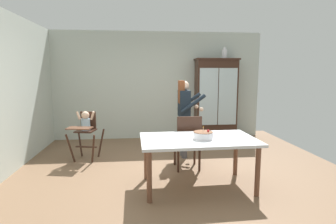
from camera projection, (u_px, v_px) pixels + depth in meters
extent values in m
plane|color=brown|center=(169.00, 174.00, 4.50)|extent=(6.24, 6.24, 0.00)
cube|color=beige|center=(158.00, 86.00, 6.90)|extent=(5.32, 0.06, 2.70)
cube|color=#382116|center=(216.00, 100.00, 6.85)|extent=(1.02, 0.42, 1.99)
cube|color=#382116|center=(217.00, 59.00, 6.70)|extent=(1.08, 0.48, 0.04)
cube|color=silver|center=(209.00, 97.00, 6.59)|extent=(0.46, 0.01, 1.39)
cube|color=silver|center=(228.00, 97.00, 6.64)|extent=(0.46, 0.01, 1.39)
cube|color=#382116|center=(216.00, 96.00, 6.83)|extent=(0.94, 0.36, 0.02)
cylinder|color=white|center=(224.00, 54.00, 6.70)|extent=(0.13, 0.13, 0.22)
cylinder|color=white|center=(225.00, 48.00, 6.68)|extent=(0.07, 0.07, 0.05)
cylinder|color=#382116|center=(70.00, 148.00, 5.05)|extent=(0.16, 0.12, 0.56)
cylinder|color=#382116|center=(93.00, 149.00, 5.01)|extent=(0.12, 0.16, 0.56)
cylinder|color=#382116|center=(80.00, 142.00, 5.48)|extent=(0.12, 0.16, 0.56)
cylinder|color=#382116|center=(101.00, 143.00, 5.44)|extent=(0.16, 0.12, 0.56)
cube|color=#382116|center=(86.00, 147.00, 5.25)|extent=(0.42, 0.12, 0.02)
cube|color=#382116|center=(86.00, 131.00, 5.20)|extent=(0.40, 0.40, 0.02)
cube|color=#382116|center=(88.00, 120.00, 5.33)|extent=(0.31, 0.09, 0.34)
cube|color=brown|center=(80.00, 128.00, 4.92)|extent=(0.48, 0.32, 0.02)
cylinder|color=#9EBCD1|center=(86.00, 124.00, 5.21)|extent=(0.17, 0.17, 0.22)
sphere|color=beige|center=(85.00, 115.00, 5.18)|extent=(0.15, 0.15, 0.15)
cylinder|color=beige|center=(78.00, 115.00, 5.20)|extent=(0.10, 0.06, 0.17)
cylinder|color=beige|center=(92.00, 116.00, 5.17)|extent=(0.10, 0.06, 0.17)
cylinder|color=#47474C|center=(184.00, 138.00, 5.31)|extent=(0.11, 0.11, 0.82)
cylinder|color=#47474C|center=(183.00, 136.00, 5.48)|extent=(0.11, 0.11, 0.82)
cube|color=#19232D|center=(184.00, 104.00, 5.30)|extent=(0.21, 0.36, 0.52)
cube|color=white|center=(189.00, 103.00, 5.31)|extent=(0.01, 0.06, 0.49)
sphere|color=beige|center=(184.00, 86.00, 5.25)|extent=(0.19, 0.19, 0.19)
cube|color=brown|center=(181.00, 92.00, 5.26)|extent=(0.10, 0.20, 0.44)
cylinder|color=#19232D|center=(193.00, 104.00, 5.12)|extent=(0.49, 0.08, 0.37)
sphere|color=beige|center=(201.00, 109.00, 5.15)|extent=(0.08, 0.08, 0.08)
cylinder|color=#19232D|center=(189.00, 102.00, 5.51)|extent=(0.49, 0.08, 0.37)
sphere|color=beige|center=(197.00, 107.00, 5.55)|extent=(0.08, 0.08, 0.08)
cube|color=silver|center=(198.00, 140.00, 3.91)|extent=(1.68, 1.02, 0.04)
cylinder|color=brown|center=(149.00, 177.00, 3.48)|extent=(0.07, 0.07, 0.70)
cylinder|color=brown|center=(258.00, 171.00, 3.67)|extent=(0.07, 0.07, 0.70)
cylinder|color=brown|center=(146.00, 158.00, 4.26)|extent=(0.07, 0.07, 0.70)
cylinder|color=brown|center=(236.00, 154.00, 4.45)|extent=(0.07, 0.07, 0.70)
cylinder|color=white|center=(203.00, 136.00, 3.86)|extent=(0.28, 0.28, 0.10)
cylinder|color=brown|center=(203.00, 132.00, 3.85)|extent=(0.27, 0.27, 0.01)
cylinder|color=#F2E5CC|center=(203.00, 130.00, 3.84)|extent=(0.01, 0.01, 0.06)
cone|color=yellow|center=(203.00, 127.00, 3.84)|extent=(0.02, 0.02, 0.02)
sphere|color=red|center=(208.00, 131.00, 3.82)|extent=(0.04, 0.04, 0.04)
cylinder|color=#382116|center=(195.00, 152.00, 4.98)|extent=(0.04, 0.04, 0.45)
cylinder|color=#382116|center=(175.00, 153.00, 4.94)|extent=(0.04, 0.04, 0.45)
cylinder|color=#382116|center=(200.00, 159.00, 4.62)|extent=(0.04, 0.04, 0.45)
cylinder|color=#382116|center=(178.00, 159.00, 4.57)|extent=(0.04, 0.04, 0.45)
cube|color=brown|center=(187.00, 143.00, 4.74)|extent=(0.45, 0.45, 0.03)
cube|color=#382116|center=(189.00, 131.00, 4.51)|extent=(0.42, 0.05, 0.48)
cylinder|color=#382116|center=(201.00, 130.00, 4.54)|extent=(0.03, 0.03, 0.48)
cylinder|color=#382116|center=(178.00, 131.00, 4.49)|extent=(0.03, 0.03, 0.48)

